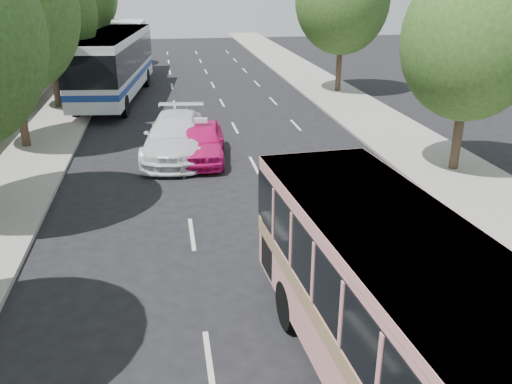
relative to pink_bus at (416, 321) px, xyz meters
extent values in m
plane|color=black|center=(-1.30, 4.00, -2.06)|extent=(120.00, 120.00, 0.00)
cube|color=#9E998E|center=(-9.80, 24.00, -1.99)|extent=(4.00, 90.00, 0.15)
cube|color=#9E998E|center=(7.20, 24.00, -2.00)|extent=(4.00, 90.00, 0.12)
cube|color=#9E998E|center=(-11.60, 24.00, -1.16)|extent=(0.30, 90.00, 1.50)
cylinder|color=#38281E|center=(-10.00, 18.00, -0.16)|extent=(0.36, 0.36, 3.80)
ellipsoid|color=#294819|center=(-10.00, 18.00, 3.84)|extent=(6.00, 6.00, 6.90)
cylinder|color=#38281E|center=(-9.90, 26.00, -0.32)|extent=(0.36, 0.36, 3.50)
ellipsoid|color=#294819|center=(-9.90, 26.00, 3.36)|extent=(5.52, 5.52, 6.35)
cylinder|color=#38281E|center=(-9.80, 34.00, -0.07)|extent=(0.36, 0.36, 3.99)
cylinder|color=#38281E|center=(-10.00, 42.00, -0.20)|extent=(0.36, 0.36, 3.72)
cylinder|color=#38281E|center=(7.40, 12.00, -0.45)|extent=(0.36, 0.36, 3.23)
ellipsoid|color=#294819|center=(7.40, 12.00, 2.95)|extent=(5.10, 5.10, 5.87)
sphere|color=#294819|center=(7.80, 11.70, 3.97)|extent=(3.32, 3.31, 3.31)
cylinder|color=#38281E|center=(7.70, 28.00, -0.16)|extent=(0.36, 0.36, 3.80)
cube|color=pink|center=(0.00, 0.00, -0.14)|extent=(3.31, 10.52, 2.78)
cube|color=#9E7A59|center=(0.00, 0.00, -0.46)|extent=(3.35, 10.54, 0.36)
cube|color=black|center=(0.00, 0.00, 0.37)|extent=(3.36, 10.55, 1.14)
cube|color=pink|center=(0.00, 0.00, 1.17)|extent=(3.33, 10.54, 0.17)
cylinder|color=black|center=(-1.36, 3.02, -1.52)|extent=(0.39, 1.10, 1.08)
cylinder|color=black|center=(0.92, 3.18, -1.52)|extent=(0.39, 1.10, 1.08)
imported|color=#DD1370|center=(-2.35, 15.10, -1.26)|extent=(2.39, 4.90, 1.61)
imported|color=white|center=(-3.39, 15.75, -1.18)|extent=(3.26, 6.37, 1.77)
cube|color=white|center=(-6.70, 28.08, 0.26)|extent=(4.37, 13.70, 3.42)
cube|color=black|center=(-6.70, 28.08, 0.68)|extent=(4.42, 13.73, 1.68)
cube|color=navy|center=(-6.70, 28.08, -0.60)|extent=(4.41, 13.72, 0.34)
cube|color=white|center=(-6.70, 28.08, 1.90)|extent=(4.39, 13.72, 0.16)
cylinder|color=black|center=(-7.49, 32.46, -1.45)|extent=(0.50, 1.27, 1.23)
cylinder|color=black|center=(-4.95, 32.17, -1.45)|extent=(0.50, 1.27, 1.23)
cylinder|color=black|center=(-8.51, 23.54, -1.45)|extent=(0.50, 1.27, 1.23)
cylinder|color=black|center=(-5.96, 23.25, -1.45)|extent=(0.50, 1.27, 1.23)
cube|color=silver|center=(-6.74, 34.20, 0.22)|extent=(3.62, 13.37, 3.36)
cube|color=black|center=(-6.74, 34.20, 0.64)|extent=(3.67, 13.41, 1.65)
cube|color=navy|center=(-6.74, 34.20, -0.63)|extent=(3.66, 13.40, 0.33)
cube|color=silver|center=(-6.74, 34.20, 1.83)|extent=(3.64, 13.40, 0.15)
cylinder|color=black|center=(-7.73, 38.46, -1.46)|extent=(0.43, 1.23, 1.21)
cylinder|color=black|center=(-5.23, 38.30, -1.46)|extent=(0.43, 1.23, 1.21)
cylinder|color=black|center=(-8.28, 29.65, -1.46)|extent=(0.43, 1.23, 1.21)
cylinder|color=black|center=(-5.77, 29.50, -1.46)|extent=(0.43, 1.23, 1.21)
cube|color=silver|center=(-2.35, 15.10, -0.36)|extent=(0.57, 0.24, 0.18)
camera|label=1|loc=(-3.75, -6.76, 5.13)|focal=38.00mm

